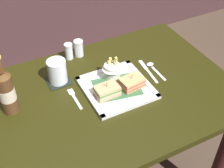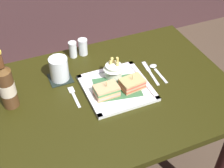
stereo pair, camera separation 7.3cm
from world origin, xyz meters
name	(u,v)px [view 2 (the right image)]	position (x,y,z in m)	size (l,w,h in m)	color
dining_table	(107,114)	(0.00, 0.00, 0.62)	(1.10, 0.75, 0.75)	black
square_plate	(117,88)	(0.05, 0.01, 0.76)	(0.28, 0.28, 0.02)	silver
sandwich_half_left	(106,91)	(-0.01, -0.02, 0.79)	(0.10, 0.07, 0.07)	tan
sandwich_half_right	(132,84)	(0.11, -0.02, 0.79)	(0.11, 0.08, 0.07)	tan
fries_cup	(114,69)	(0.06, 0.08, 0.81)	(0.09, 0.09, 0.11)	silver
beer_bottle	(6,86)	(-0.39, 0.09, 0.86)	(0.07, 0.07, 0.26)	#53341D
drink_coaster	(60,78)	(-0.16, 0.17, 0.75)	(0.10, 0.10, 0.00)	black
water_glass	(59,70)	(-0.16, 0.17, 0.80)	(0.08, 0.08, 0.11)	silver
fork	(74,96)	(-0.14, 0.04, 0.75)	(0.02, 0.13, 0.00)	silver
knife	(150,72)	(0.23, 0.05, 0.75)	(0.03, 0.18, 0.00)	silver
spoon	(155,69)	(0.27, 0.06, 0.76)	(0.04, 0.14, 0.01)	silver
salt_shaker	(73,50)	(-0.05, 0.31, 0.79)	(0.04, 0.04, 0.08)	silver
pepper_shaker	(82,48)	(0.00, 0.31, 0.79)	(0.05, 0.05, 0.08)	silver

